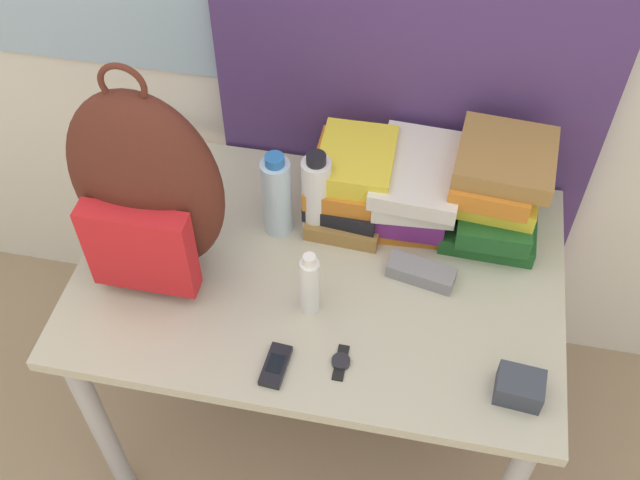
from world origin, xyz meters
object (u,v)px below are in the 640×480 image
Objects in this scene: sunscreen_bottle at (309,285)px; camera_pouch at (520,387)px; book_stack_left at (354,180)px; sunglasses_case at (421,273)px; sports_bottle at (316,195)px; backpack at (146,191)px; book_stack_center at (415,189)px; water_bottle at (277,196)px; wristwatch at (341,362)px; book_stack_right at (495,190)px; cell_phone at (276,366)px.

sunscreen_bottle is 0.47m from camera_pouch.
book_stack_left is at bearing 82.45° from sunscreen_bottle.
book_stack_left is at bearing 134.08° from sunglasses_case.
sports_bottle is at bearing 97.43° from sunscreen_bottle.
backpack is 0.62m from book_stack_center.
sports_bottle reaches higher than camera_pouch.
sunscreen_bottle is (0.03, -0.23, -0.03)m from sports_bottle.
sunscreen_bottle is at bearing -97.55° from book_stack_left.
sports_bottle reaches higher than water_bottle.
book_stack_left is 0.33m from sunscreen_bottle.
book_stack_center reaches higher than wristwatch.
sunglasses_case is 0.29m from wristwatch.
book_stack_center is 0.52m from camera_pouch.
backpack is at bearing 166.89° from camera_pouch.
book_stack_left is 1.02× the size of book_stack_center.
camera_pouch is at bearing -0.39° from wristwatch.
sunscreen_bottle is 1.79× the size of camera_pouch.
backpack is 2.37× the size of water_bottle.
backpack is 1.97× the size of book_stack_right.
book_stack_center is at bearing 59.65° from sunscreen_bottle.
book_stack_left is 0.15m from book_stack_center.
sunglasses_case is (0.04, -0.19, -0.07)m from book_stack_center.
sunscreen_bottle is at bearing -120.35° from book_stack_center.
cell_phone is at bearing -132.34° from sunglasses_case.
cell_phone is at bearing -164.26° from wristwatch.
water_bottle is (0.23, 0.16, -0.12)m from backpack.
camera_pouch is 1.15× the size of wristwatch.
camera_pouch is at bearing -15.80° from sunscreen_bottle.
book_stack_right is at bearing 12.74° from sports_bottle.
sunglasses_case is at bearing 47.66° from cell_phone.
book_stack_left is 1.78× the size of sunglasses_case.
water_bottle is 2.69× the size of wristwatch.
water_bottle is at bearing -146.34° from book_stack_left.
book_stack_center is 1.20× the size of water_bottle.
sunscreen_bottle is at bearing 126.56° from wristwatch.
cell_phone is (-0.22, -0.48, -0.08)m from book_stack_center.
book_stack_left is 2.89× the size of camera_pouch.
sunglasses_case is at bearing -77.83° from book_stack_center.
water_bottle is at bearing 166.24° from sunglasses_case.
backpack reaches higher than camera_pouch.
backpack is at bearing -146.29° from water_bottle.
backpack is 3.10× the size of sunscreen_bottle.
water_bottle is at bearing 102.39° from cell_phone.
sunscreen_bottle is at bearing -9.58° from backpack.
book_stack_center is (0.15, -0.00, -0.00)m from book_stack_left.
cell_phone is at bearing -129.78° from book_stack_right.
book_stack_left is (0.39, 0.26, -0.14)m from backpack.
cell_phone is at bearing -90.79° from sports_bottle.
cell_phone is (-0.40, -0.49, -0.11)m from book_stack_right.
camera_pouch is (0.45, -0.13, -0.05)m from sunscreen_bottle.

